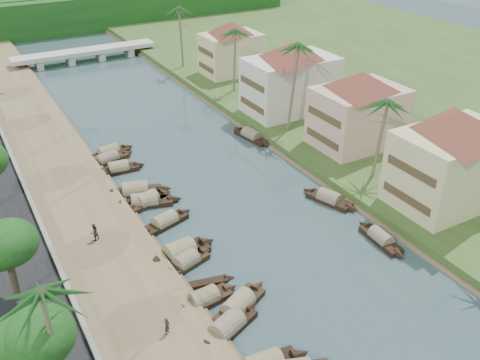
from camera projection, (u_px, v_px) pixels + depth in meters
ground at (288, 251)px, 51.85m from camera, size 220.00×220.00×0.00m
left_bank at (70, 197)px, 59.97m from camera, size 10.00×180.00×0.80m
right_bank at (321, 133)px, 74.91m from camera, size 16.00×180.00×1.20m
retaining_wall at (30, 199)px, 57.70m from camera, size 0.40×180.00×1.10m
treeline at (51, 14)px, 125.85m from camera, size 120.00×14.00×8.00m
bridge at (85, 53)px, 105.69m from camera, size 28.00×4.00×2.40m
building_near at (454, 157)px, 55.37m from camera, size 14.85×14.85×10.20m
building_mid at (359, 108)px, 68.07m from camera, size 14.11×14.11×9.70m
building_far at (291, 77)px, 78.15m from camera, size 15.59×15.59×10.20m
building_distant at (231, 47)px, 94.02m from camera, size 12.62×12.62×9.20m
sampan_2 at (238, 306)px, 44.53m from camera, size 8.00×5.10×2.15m
sampan_3 at (227, 327)px, 42.43m from camera, size 8.01×4.51×2.16m
sampan_4 at (204, 300)px, 45.27m from camera, size 6.96×2.11×1.99m
sampan_5 at (180, 253)px, 50.92m from camera, size 8.19×2.96×2.52m
sampan_6 at (186, 262)px, 49.69m from camera, size 6.56×3.25×1.96m
sampan_7 at (165, 222)px, 55.54m from camera, size 7.43×3.59×1.98m
sampan_8 at (147, 201)px, 59.20m from camera, size 6.98×3.45×2.12m
sampan_9 at (145, 202)px, 59.02m from camera, size 8.62×4.01×2.16m
sampan_10 at (136, 191)px, 61.10m from camera, size 8.56×4.24×2.31m
sampan_11 at (119, 169)px, 65.88m from camera, size 6.92×2.07×2.00m
sampan_12 at (108, 160)px, 68.07m from camera, size 7.82×3.15×1.88m
sampan_13 at (109, 153)px, 69.69m from camera, size 7.64×3.04×2.07m
sampan_14 at (381, 239)px, 52.97m from camera, size 1.78×7.31×1.81m
sampan_15 at (329, 199)px, 59.58m from camera, size 3.90×7.51×2.02m
sampan_16 at (252, 136)px, 74.31m from camera, size 2.78×8.43×2.05m
canoe_1 at (206, 283)px, 47.62m from camera, size 5.58×1.99×0.89m
canoe_2 at (116, 190)px, 61.96m from camera, size 4.82×3.25×0.75m
palm_1 at (383, 104)px, 58.30m from camera, size 3.20×3.20×10.70m
palm_2 at (293, 48)px, 68.89m from camera, size 3.20×3.20×13.29m
palm_3 at (234, 32)px, 83.59m from camera, size 3.20×3.20×11.40m
palm_4 at (43, 295)px, 29.54m from camera, size 3.20×3.20×11.81m
palm_7 at (180, 9)px, 94.70m from camera, size 3.20×3.20×12.18m
tree_1 at (33, 339)px, 32.61m from camera, size 4.44×4.44×7.52m
tree_2 at (5, 246)px, 41.49m from camera, size 4.45×4.45×7.20m
tree_6 at (317, 72)px, 80.55m from camera, size 4.48×4.48×7.02m
person_near at (167, 326)px, 40.98m from camera, size 0.66×0.66×1.54m
person_far at (94, 232)px, 51.73m from camera, size 1.09×1.00×1.80m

